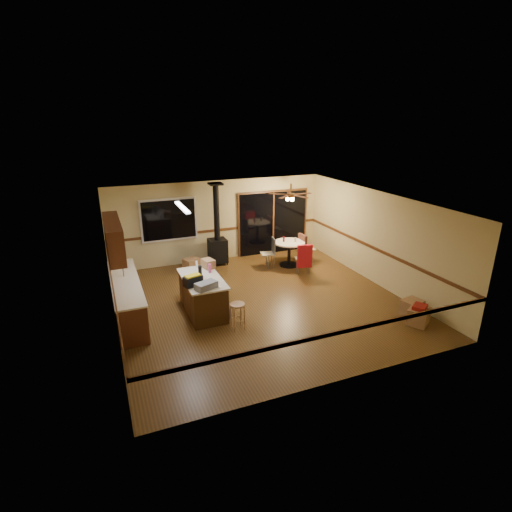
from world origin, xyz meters
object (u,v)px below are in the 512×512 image
box_corner_a (419,316)px  bar_stool (238,316)px  box_under_window (192,264)px  blue_bucket (225,314)px  chair_near (304,256)px  wood_stove (217,242)px  kitchen_island (203,295)px  toolbox_black (193,281)px  dining_table (289,249)px  box_corner_b (412,307)px  toolbox_grey (206,285)px  chair_right (303,245)px  chair_left (271,249)px

box_corner_a → bar_stool: bearing=160.8°
bar_stool → box_under_window: bar_stool is taller
blue_bucket → chair_near: chair_near is taller
wood_stove → box_under_window: (-0.90, -0.22, -0.54)m
box_under_window → box_corner_a: box_corner_a is taller
kitchen_island → toolbox_black: 0.73m
dining_table → box_corner_a: (1.07, -4.48, -0.34)m
kitchen_island → wood_stove: wood_stove is taller
blue_bucket → kitchen_island: bearing=126.8°
wood_stove → dining_table: (2.05, -0.97, -0.20)m
blue_bucket → box_corner_b: box_corner_b is taller
toolbox_grey → dining_table: (3.41, 2.71, -0.44)m
toolbox_grey → chair_near: (3.48, 1.83, -0.38)m
box_corner_b → box_corner_a: bearing=-113.7°
toolbox_black → chair_right: bearing=30.9°
wood_stove → toolbox_grey: size_ratio=5.21×
dining_table → kitchen_island: bearing=-148.1°
chair_near → blue_bucket: bearing=-150.6°
blue_bucket → box_under_window: box_under_window is taller
dining_table → box_under_window: dining_table is taller
toolbox_grey → toolbox_black: bearing=130.1°
wood_stove → bar_stool: wood_stove is taller
kitchen_island → chair_left: size_ratio=3.26×
chair_left → chair_near: size_ratio=0.74×
kitchen_island → box_under_window: 2.87m
toolbox_black → blue_bucket: 1.13m
box_corner_b → bar_stool: bearing=166.9°
chair_right → blue_bucket: bearing=-142.9°
chair_near → box_corner_a: 3.76m
dining_table → chair_near: chair_near is taller
bar_stool → chair_near: size_ratio=0.86×
wood_stove → bar_stool: size_ratio=4.17×
toolbox_grey → box_under_window: 3.58m
toolbox_black → chair_near: bearing=22.8°
kitchen_island → box_corner_a: bearing=-28.5°
blue_bucket → box_corner_a: (4.04, -1.90, 0.08)m
chair_near → box_corner_a: (1.01, -3.60, -0.41)m
toolbox_black → bar_stool: size_ratio=0.68×
box_corner_b → blue_bucket: bearing=160.7°
wood_stove → kitchen_island: bearing=-113.1°
bar_stool → box_under_window: size_ratio=1.29×
toolbox_black → box_corner_a: bearing=-23.4°
chair_left → toolbox_black: bearing=-140.4°
box_under_window → kitchen_island: bearing=-98.0°
toolbox_grey → wood_stove: bearing=69.6°
kitchen_island → chair_right: chair_right is taller
toolbox_grey → box_corner_a: toolbox_grey is taller
wood_stove → chair_near: (2.11, -1.85, -0.13)m
chair_left → box_corner_b: (1.85, -4.15, -0.40)m
kitchen_island → toolbox_grey: (-0.07, -0.63, 0.52)m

